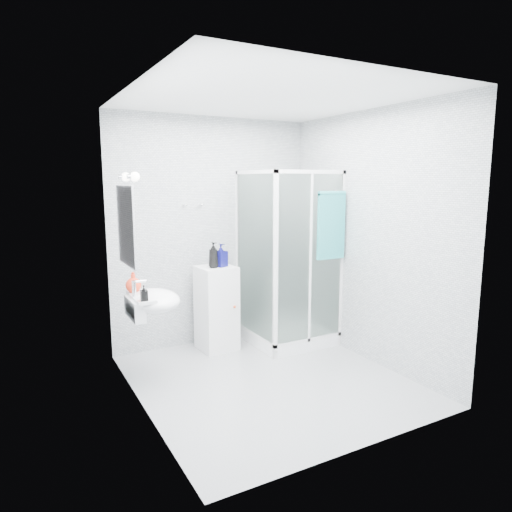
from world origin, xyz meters
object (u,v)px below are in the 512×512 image
wall_basin (152,301)px  storage_cabinet (217,308)px  hand_towel (331,224)px  shower_enclosure (285,306)px  shampoo_bottle_b (221,255)px  soap_dispenser_orange (133,282)px  soap_dispenser_black (144,293)px  shampoo_bottle_a (213,255)px

wall_basin → storage_cabinet: 1.09m
wall_basin → hand_towel: size_ratio=0.76×
shower_enclosure → hand_towel: shower_enclosure is taller
shampoo_bottle_b → soap_dispenser_orange: 1.12m
wall_basin → soap_dispenser_orange: soap_dispenser_orange is taller
shampoo_bottle_b → soap_dispenser_orange: bearing=-161.4°
storage_cabinet → wall_basin: bearing=-151.7°
storage_cabinet → hand_towel: 1.58m
shower_enclosure → wall_basin: (-1.66, -0.32, 0.35)m
soap_dispenser_black → hand_towel: bearing=2.9°
shower_enclosure → hand_towel: size_ratio=2.72×
hand_towel → wall_basin: bearing=177.5°
soap_dispenser_orange → shampoo_bottle_a: bearing=19.2°
hand_towel → shampoo_bottle_b: size_ratio=2.88×
wall_basin → soap_dispenser_black: bearing=-121.4°
shampoo_bottle_a → shampoo_bottle_b: (0.10, 0.02, -0.01)m
shampoo_bottle_b → soap_dispenser_black: 1.28m
storage_cabinet → soap_dispenser_orange: (-1.01, -0.38, 0.48)m
storage_cabinet → soap_dispenser_orange: size_ratio=5.07×
wall_basin → soap_dispenser_orange: 0.26m
shower_enclosure → wall_basin: 1.72m
storage_cabinet → soap_dispenser_orange: bearing=-162.9°
hand_towel → shower_enclosure: bearing=128.4°
wall_basin → shampoo_bottle_b: size_ratio=2.19×
shampoo_bottle_a → soap_dispenser_black: 1.19m
wall_basin → hand_towel: hand_towel is taller
storage_cabinet → soap_dispenser_orange: soap_dispenser_orange is taller
wall_basin → hand_towel: (1.97, -0.09, 0.63)m
shampoo_bottle_a → soap_dispenser_orange: shampoo_bottle_a is taller
soap_dispenser_orange → shower_enclosure: bearing=4.6°
hand_towel → soap_dispenser_black: hand_towel is taller
soap_dispenser_black → shower_enclosure: bearing=15.9°
hand_towel → shampoo_bottle_b: 1.25m
storage_cabinet → shampoo_bottle_a: bearing=-141.3°
storage_cabinet → shampoo_bottle_b: (0.05, -0.02, 0.60)m
shower_enclosure → storage_cabinet: size_ratio=2.11×
soap_dispenser_black → soap_dispenser_orange: bearing=90.2°
hand_towel → soap_dispenser_orange: bearing=173.0°
hand_towel → shampoo_bottle_b: hand_towel is taller
wall_basin → storage_cabinet: bearing=31.8°
storage_cabinet → soap_dispenser_orange: 1.18m
shower_enclosure → soap_dispenser_orange: size_ratio=10.69×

